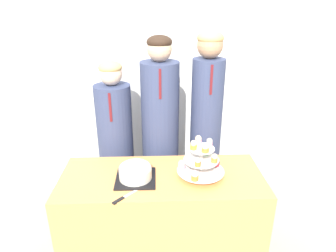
% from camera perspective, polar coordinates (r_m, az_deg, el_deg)
% --- Properties ---
extents(wall_back, '(9.00, 0.06, 2.70)m').
position_cam_1_polar(wall_back, '(2.79, -1.76, 12.65)').
color(wall_back, silver).
rests_on(wall_back, ground_plane).
extents(table, '(1.34, 0.55, 0.77)m').
position_cam_1_polar(table, '(2.23, -1.09, -17.92)').
color(table, '#EF9951').
rests_on(table, ground_plane).
extents(round_cake, '(0.25, 0.25, 0.12)m').
position_cam_1_polar(round_cake, '(1.94, -6.25, -8.53)').
color(round_cake, black).
rests_on(round_cake, table).
extents(cake_knife, '(0.20, 0.20, 0.01)m').
position_cam_1_polar(cake_knife, '(1.82, -8.27, -13.22)').
color(cake_knife, silver).
rests_on(cake_knife, table).
extents(cupcake_stand, '(0.31, 0.31, 0.27)m').
position_cam_1_polar(cupcake_stand, '(1.95, 6.32, -6.40)').
color(cupcake_stand, silver).
rests_on(cupcake_stand, table).
extents(student_0, '(0.29, 0.29, 1.43)m').
position_cam_1_polar(student_0, '(2.53, -9.78, -4.83)').
color(student_0, '#384266').
rests_on(student_0, ground_plane).
extents(student_1, '(0.30, 0.31, 1.61)m').
position_cam_1_polar(student_1, '(2.47, -1.39, -2.89)').
color(student_1, '#384266').
rests_on(student_1, ground_plane).
extents(student_2, '(0.25, 0.26, 1.64)m').
position_cam_1_polar(student_2, '(2.48, 7.12, -1.80)').
color(student_2, '#384266').
rests_on(student_2, ground_plane).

